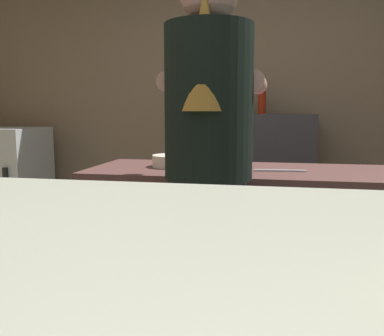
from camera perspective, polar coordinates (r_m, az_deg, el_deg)
The scene contains 10 objects.
wall_back at distance 3.61m, azimuth 7.93°, elevation 9.85°, with size 5.20×0.10×2.70m, color #947A61.
prep_counter at distance 2.21m, azimuth 14.42°, elevation -12.30°, with size 2.10×0.60×0.93m, color brown.
back_shelf at distance 3.38m, azimuth 8.10°, elevation -2.90°, with size 0.93×0.36×1.18m, color #3C3C42.
mini_fridge at distance 3.93m, azimuth -23.88°, elevation -2.87°, with size 0.64×0.58×1.07m.
bartender at distance 1.65m, azimuth 2.20°, elevation 0.94°, with size 0.42×0.51×1.75m.
mixing_bowl at distance 2.17m, azimuth -2.48°, elevation 0.97°, with size 0.22×0.22×0.06m, color beige.
chefs_knife at distance 2.05m, azimuth 11.75°, elevation -0.34°, with size 0.24×0.03×0.01m, color silver.
bottle_hot_sauce at distance 3.26m, azimuth 5.41°, elevation 8.80°, with size 0.07×0.07×0.23m.
bottle_olive_oil at distance 3.37m, azimuth 9.36°, elevation 8.82°, with size 0.06×0.06×0.25m.
bottle_vinegar at distance 3.41m, azimuth 6.55°, elevation 8.82°, with size 0.06×0.06×0.24m.
Camera 1 is at (0.21, -1.40, 1.21)m, focal length 39.74 mm.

